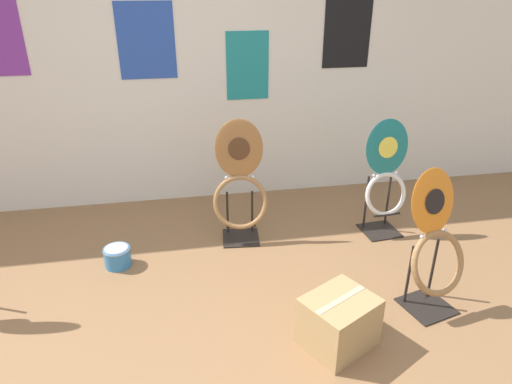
% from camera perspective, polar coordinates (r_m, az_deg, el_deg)
% --- Properties ---
extents(wall_back, '(8.00, 0.07, 2.60)m').
position_cam_1_polar(wall_back, '(3.96, -10.18, 16.68)').
color(wall_back, silver).
rests_on(wall_back, ground_plane).
extents(toilet_seat_display_teal_sax, '(0.36, 0.30, 0.92)m').
position_cam_1_polar(toilet_seat_display_teal_sax, '(3.65, 15.88, 1.63)').
color(toilet_seat_display_teal_sax, black).
rests_on(toilet_seat_display_teal_sax, ground_plane).
extents(toilet_seat_display_orange_sun, '(0.43, 0.37, 0.89)m').
position_cam_1_polar(toilet_seat_display_orange_sun, '(2.91, 21.46, -6.30)').
color(toilet_seat_display_orange_sun, black).
rests_on(toilet_seat_display_orange_sun, ground_plane).
extents(toilet_seat_display_woodgrain, '(0.43, 0.31, 0.94)m').
position_cam_1_polar(toilet_seat_display_woodgrain, '(3.43, -2.04, 0.97)').
color(toilet_seat_display_woodgrain, black).
rests_on(toilet_seat_display_woodgrain, ground_plane).
extents(paint_can, '(0.19, 0.19, 0.15)m').
position_cam_1_polar(paint_can, '(3.41, -16.94, -7.67)').
color(paint_can, teal).
rests_on(paint_can, ground_plane).
extents(storage_box, '(0.47, 0.45, 0.30)m').
position_cam_1_polar(storage_box, '(2.65, 10.29, -15.66)').
color(storage_box, tan).
rests_on(storage_box, ground_plane).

